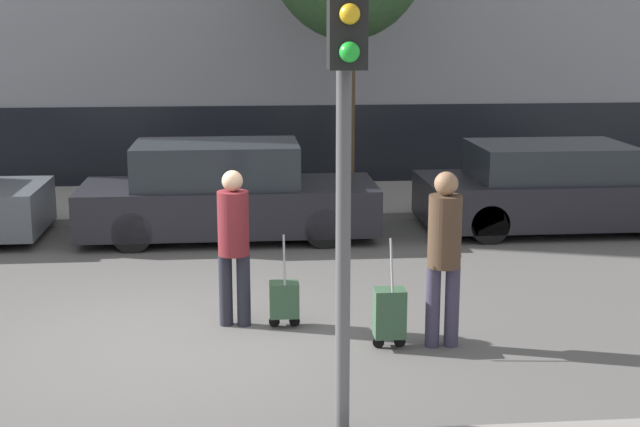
{
  "coord_description": "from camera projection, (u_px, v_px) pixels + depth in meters",
  "views": [
    {
      "loc": [
        0.7,
        -9.01,
        3.33
      ],
      "look_at": [
        1.68,
        1.8,
        0.95
      ],
      "focal_mm": 50.0,
      "sensor_mm": 36.0,
      "label": 1
    }
  ],
  "objects": [
    {
      "name": "trolley_right",
      "position": [
        390.0,
        313.0,
        9.14
      ],
      "size": [
        0.34,
        0.29,
        1.17
      ],
      "color": "#335138",
      "rests_on": "ground_plane"
    },
    {
      "name": "trolley_left",
      "position": [
        284.0,
        300.0,
        9.78
      ],
      "size": [
        0.34,
        0.29,
        1.05
      ],
      "color": "#335138",
      "rests_on": "ground_plane"
    },
    {
      "name": "traffic_light",
      "position": [
        346.0,
        107.0,
        6.68
      ],
      "size": [
        0.28,
        0.47,
        3.76
      ],
      "color": "#515154",
      "rests_on": "ground_plane"
    },
    {
      "name": "parked_bicycle",
      "position": [
        205.0,
        178.0,
        16.26
      ],
      "size": [
        1.77,
        0.06,
        0.96
      ],
      "color": "black",
      "rests_on": "sidewalk_far"
    },
    {
      "name": "pedestrian_right",
      "position": [
        444.0,
        248.0,
        9.04
      ],
      "size": [
        0.35,
        0.34,
        1.84
      ],
      "rotation": [
        0.0,
        0.0,
        -0.01
      ],
      "color": "#383347",
      "rests_on": "ground_plane"
    },
    {
      "name": "parked_car_1",
      "position": [
        225.0,
        194.0,
        13.71
      ],
      "size": [
        4.53,
        1.73,
        1.49
      ],
      "color": "black",
      "rests_on": "ground_plane"
    },
    {
      "name": "pedestrian_left",
      "position": [
        234.0,
        238.0,
        9.68
      ],
      "size": [
        0.35,
        0.34,
        1.74
      ],
      "rotation": [
        0.0,
        0.0,
        2.97
      ],
      "color": "#23232D",
      "rests_on": "ground_plane"
    },
    {
      "name": "parked_car_2",
      "position": [
        556.0,
        189.0,
        14.29
      ],
      "size": [
        4.43,
        1.89,
        1.39
      ],
      "color": "black",
      "rests_on": "ground_plane"
    },
    {
      "name": "sidewalk_far",
      "position": [
        203.0,
        202.0,
        16.22
      ],
      "size": [
        28.0,
        3.0,
        0.12
      ],
      "color": "gray",
      "rests_on": "ground_plane"
    },
    {
      "name": "ground_plane",
      "position": [
        178.0,
        340.0,
        9.42
      ],
      "size": [
        80.0,
        80.0,
        0.0
      ],
      "primitive_type": "plane",
      "color": "#565451"
    }
  ]
}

